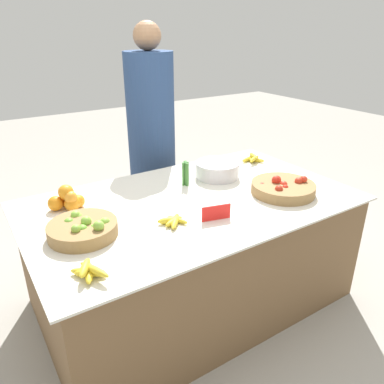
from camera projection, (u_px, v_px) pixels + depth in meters
The scene contains 12 objects.
ground_plane at pixel (192, 297), 2.40m from camera, with size 12.00×12.00×0.00m, color #A39E93.
market_table at pixel (192, 251), 2.26m from camera, with size 1.84×1.10×0.69m.
lime_bowl at pixel (83, 229), 1.75m from camera, with size 0.32×0.32×0.11m.
tomato_basket at pixel (282, 188), 2.19m from camera, with size 0.37×0.37×0.10m.
orange_pile at pixel (68, 200), 1.99m from camera, with size 0.19×0.14×0.14m.
metal_bowl at pixel (217, 170), 2.43m from camera, with size 0.28×0.28×0.10m.
price_sign at pixel (216, 213), 1.89m from camera, with size 0.15×0.04×0.08m.
veg_bundle at pixel (185, 173), 2.30m from camera, with size 0.05×0.06×0.15m.
banana_bunch_front_left at pixel (174, 221), 1.86m from camera, with size 0.15×0.14×0.04m.
banana_bunch_middle_left at pixel (89, 271), 1.46m from camera, with size 0.13×0.17×0.06m.
banana_bunch_back_center at pixel (253, 158), 2.71m from camera, with size 0.16×0.14×0.06m.
vendor_person at pixel (152, 145), 2.89m from camera, with size 0.36×0.36×1.63m.
Camera 1 is at (-1.04, -1.61, 1.59)m, focal length 35.00 mm.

